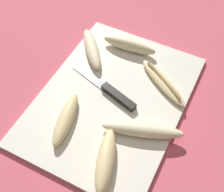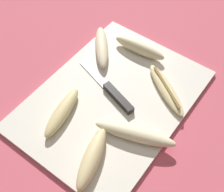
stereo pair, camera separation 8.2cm
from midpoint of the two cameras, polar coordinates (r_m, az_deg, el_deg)
name	(u,v)px [view 1 (the left image)]	position (r m, az deg, el deg)	size (l,w,h in m)	color
ground_plane	(112,101)	(0.84, -2.80, -1.08)	(4.00, 4.00, 0.00)	#C65160
cutting_board	(112,100)	(0.84, -2.81, -0.84)	(0.50, 0.37, 0.01)	silver
knife	(114,93)	(0.83, -2.54, 0.30)	(0.08, 0.22, 0.02)	black
banana_cream_curved	(129,45)	(0.93, 0.65, 9.14)	(0.05, 0.16, 0.04)	beige
banana_spotted_left	(66,119)	(0.79, -11.44, -4.38)	(0.16, 0.07, 0.03)	#DBC684
banana_ripe_center	(163,82)	(0.86, 6.61, 2.34)	(0.13, 0.18, 0.02)	beige
banana_mellow_near	(106,160)	(0.72, -4.52, -11.93)	(0.17, 0.09, 0.04)	beige
banana_bright_far	(92,49)	(0.93, -6.27, 8.46)	(0.15, 0.14, 0.03)	beige
banana_pale_long	(143,130)	(0.76, 2.53, -6.41)	(0.10, 0.20, 0.03)	beige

